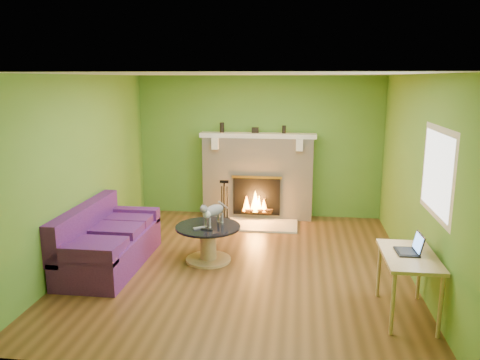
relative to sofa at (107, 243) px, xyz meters
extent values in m
plane|color=#583719|center=(1.86, 0.25, -0.33)|extent=(5.00, 5.00, 0.00)
plane|color=white|center=(1.86, 0.25, 2.27)|extent=(5.00, 5.00, 0.00)
plane|color=#568B2D|center=(1.86, 2.75, 0.97)|extent=(5.00, 0.00, 5.00)
plane|color=#568B2D|center=(1.86, -2.25, 0.97)|extent=(5.00, 0.00, 5.00)
plane|color=#568B2D|center=(-0.39, 0.25, 0.97)|extent=(0.00, 5.00, 5.00)
plane|color=#568B2D|center=(4.11, 0.25, 0.97)|extent=(0.00, 5.00, 5.00)
plane|color=silver|center=(4.10, -0.65, 1.22)|extent=(0.00, 1.20, 1.20)
plane|color=white|center=(4.09, -0.65, 1.22)|extent=(0.00, 1.06, 1.06)
cube|color=beige|center=(1.86, 2.57, 0.42)|extent=(2.00, 0.35, 1.50)
cube|color=black|center=(1.86, 2.38, 0.11)|extent=(0.85, 0.03, 0.68)
cube|color=gold|center=(1.86, 2.38, 0.47)|extent=(0.91, 0.02, 0.04)
cylinder|color=black|center=(1.86, 2.35, -0.17)|extent=(0.55, 0.07, 0.07)
cube|color=white|center=(1.86, 2.54, 1.21)|extent=(2.10, 0.28, 0.08)
cube|color=white|center=(1.11, 2.36, 1.07)|extent=(0.12, 0.10, 0.20)
cube|color=white|center=(2.61, 2.36, 1.07)|extent=(0.12, 0.10, 0.20)
cube|color=beige|center=(1.86, 2.05, -0.31)|extent=(1.50, 0.75, 0.03)
cube|color=white|center=(1.86, 2.54, 1.21)|extent=(2.10, 0.28, 0.08)
cube|color=#45185C|center=(0.06, -0.01, -0.12)|extent=(0.85, 1.89, 0.43)
cube|color=#45185C|center=(-0.29, -0.01, 0.25)|extent=(0.19, 1.89, 0.53)
cube|color=#45185C|center=(0.06, -0.86, 0.16)|extent=(0.85, 0.19, 0.21)
cube|color=#45185C|center=(0.06, 0.84, 0.16)|extent=(0.85, 0.19, 0.21)
cube|color=#45185C|center=(0.11, -0.54, 0.16)|extent=(0.68, 0.50, 0.12)
cube|color=#45185C|center=(0.11, 0.09, 0.16)|extent=(0.68, 0.50, 0.12)
cube|color=#45185C|center=(0.11, 0.62, 0.16)|extent=(0.68, 0.50, 0.12)
cylinder|color=tan|center=(1.36, 0.33, -0.31)|extent=(0.64, 0.64, 0.03)
cylinder|color=tan|center=(1.36, 0.33, -0.07)|extent=(0.23, 0.23, 0.45)
cylinder|color=black|center=(1.36, 0.33, 0.18)|extent=(0.92, 0.92, 0.03)
cube|color=tan|center=(3.81, -0.94, 0.36)|extent=(0.55, 0.96, 0.04)
cylinder|color=tan|center=(3.58, -1.37, 0.01)|extent=(0.04, 0.04, 0.67)
cylinder|color=tan|center=(4.04, -1.37, 0.01)|extent=(0.04, 0.04, 0.67)
cylinder|color=tan|center=(3.58, -0.51, 0.01)|extent=(0.04, 0.04, 0.67)
cylinder|color=tan|center=(4.04, -0.51, 0.01)|extent=(0.04, 0.04, 0.67)
cube|color=gray|center=(1.26, 0.21, 0.20)|extent=(0.16, 0.14, 0.02)
cube|color=black|center=(1.38, 0.15, 0.20)|extent=(0.16, 0.07, 0.02)
cylinder|color=black|center=(1.20, 2.57, 1.34)|extent=(0.08, 0.08, 0.18)
cylinder|color=black|center=(2.33, 2.57, 1.32)|extent=(0.07, 0.07, 0.14)
cube|color=black|center=(1.81, 2.57, 1.30)|extent=(0.12, 0.08, 0.10)
camera|label=1|loc=(2.61, -5.83, 2.22)|focal=35.00mm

